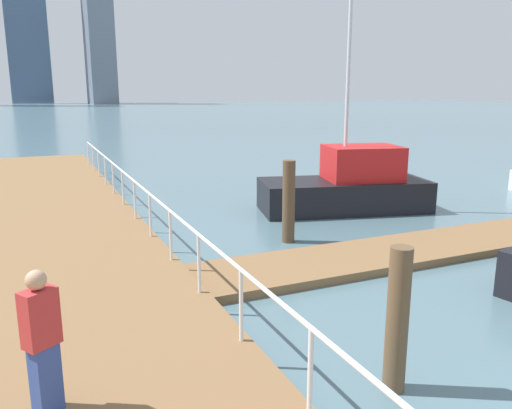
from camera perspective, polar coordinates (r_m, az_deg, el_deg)
ground_plane at (r=20.55m, az=-7.67°, el=1.82°), size 300.00×300.00×0.00m
floating_dock at (r=13.12m, az=18.60°, el=-4.58°), size 13.02×2.00×0.18m
boardwalk_railing at (r=10.50m, az=-9.63°, el=-1.70°), size 0.06×30.61×1.08m
dock_piling_0 at (r=6.86m, az=15.59°, el=-12.42°), size 0.29×0.29×1.95m
dock_piling_3 at (r=12.96m, az=3.69°, el=0.31°), size 0.32×0.32×2.12m
dock_piling_4 at (r=18.07m, az=10.78°, el=3.08°), size 0.28×0.28×1.78m
moored_boat_0 at (r=16.78m, az=10.36°, el=2.14°), size 5.74×3.40×9.71m
pedestrian_0 at (r=6.00m, az=-22.89°, el=-13.94°), size 0.42×0.38×1.63m
skyline_tower_2 at (r=177.16m, az=-24.46°, el=19.19°), size 12.19×11.22×54.42m
skyline_tower_3 at (r=159.94m, az=-17.32°, el=18.60°), size 7.27×13.55×43.66m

